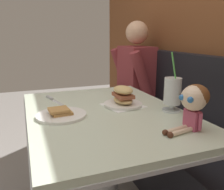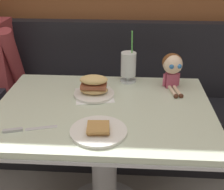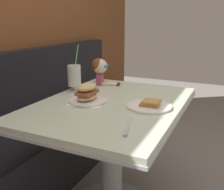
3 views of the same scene
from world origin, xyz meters
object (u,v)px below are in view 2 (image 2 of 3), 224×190
object	(u,v)px
toast_plate	(98,130)
sandwich_plate	(94,88)
milkshake_glass	(128,66)
butter_knife	(21,130)
seated_doll	(173,66)

from	to	relation	value
toast_plate	sandwich_plate	distance (m)	0.37
milkshake_glass	sandwich_plate	distance (m)	0.28
sandwich_plate	butter_knife	xyz separation A→B (m)	(-0.28, -0.37, -0.04)
sandwich_plate	seated_doll	world-z (taller)	seated_doll
toast_plate	seated_doll	size ratio (longest dim) A/B	1.10
butter_knife	seated_doll	xyz separation A→B (m)	(0.71, 0.51, 0.12)
seated_doll	toast_plate	bearing A→B (deg)	-126.35
butter_knife	seated_doll	distance (m)	0.88
milkshake_glass	sandwich_plate	size ratio (longest dim) A/B	1.34
sandwich_plate	toast_plate	bearing A→B (deg)	-80.68
butter_knife	seated_doll	size ratio (longest dim) A/B	1.02
toast_plate	sandwich_plate	bearing A→B (deg)	99.32
toast_plate	seated_doll	world-z (taller)	seated_doll
toast_plate	seated_doll	bearing A→B (deg)	53.65
milkshake_glass	seated_doll	bearing A→B (deg)	-14.92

